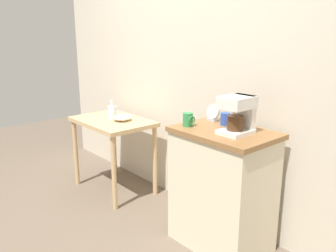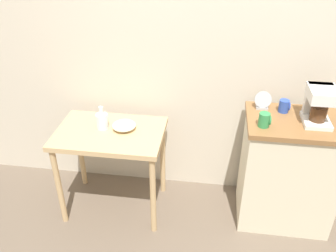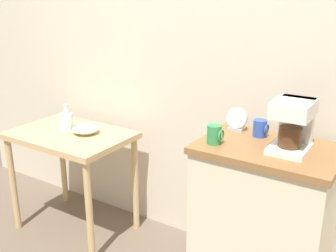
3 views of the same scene
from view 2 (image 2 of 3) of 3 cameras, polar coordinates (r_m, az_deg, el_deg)
The scene contains 10 objects.
ground_plane at distance 3.10m, azimuth 4.74°, elevation -13.25°, with size 8.00×8.00×0.00m, color #6B5B4C.
back_wall at distance 2.73m, azimuth 8.82°, elevation 14.61°, with size 4.40×0.10×2.80m, color beige.
wooden_table at distance 2.77m, azimuth -9.14°, elevation -2.69°, with size 0.81×0.55×0.74m.
kitchen_counter at distance 2.90m, azimuth 18.57°, elevation -6.86°, with size 0.71×0.50×0.91m.
bowl_stoneware at distance 2.71m, azimuth -7.05°, elevation 0.09°, with size 0.18×0.18×0.06m.
glass_carafe_vase at distance 2.73m, azimuth -10.50°, elevation 0.86°, with size 0.09×0.09×0.18m.
coffee_maker at distance 2.62m, azimuth 23.04°, elevation 3.38°, with size 0.18×0.22×0.26m.
mug_tall_green at distance 2.48m, azimuth 15.18°, elevation 0.94°, with size 0.08×0.07×0.10m.
mug_blue at distance 2.71m, azimuth 18.10°, elevation 3.05°, with size 0.08×0.07×0.09m.
table_clock at distance 2.71m, azimuth 14.93°, elevation 3.84°, with size 0.12×0.06×0.13m.
Camera 2 is at (0.06, -2.21, 2.16)m, focal length 38.10 mm.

